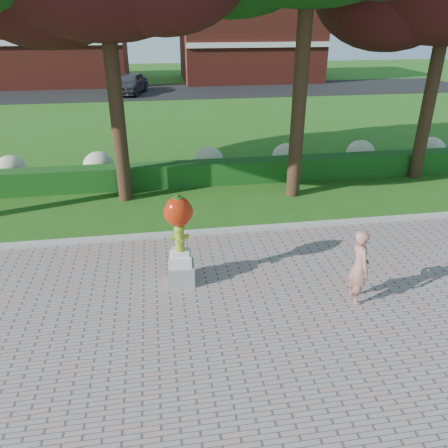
# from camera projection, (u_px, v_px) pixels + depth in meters

# --- Properties ---
(ground) EXTENTS (100.00, 100.00, 0.00)m
(ground) POSITION_uv_depth(u_px,v_px,m) (210.00, 299.00, 9.25)
(ground) COLOR #2B5615
(ground) RESTS_ON ground
(curb) EXTENTS (40.00, 0.18, 0.15)m
(curb) POSITION_uv_depth(u_px,v_px,m) (196.00, 233.00, 11.89)
(curb) COLOR #ADADA5
(curb) RESTS_ON ground
(lawn_hedge) EXTENTS (24.00, 0.70, 0.80)m
(lawn_hedge) POSITION_uv_depth(u_px,v_px,m) (184.00, 174.00, 15.31)
(lawn_hedge) COLOR #154814
(lawn_hedge) RESTS_ON ground
(hydrangea_row) EXTENTS (20.10, 1.10, 0.99)m
(hydrangea_row) POSITION_uv_depth(u_px,v_px,m) (197.00, 161.00, 16.21)
(hydrangea_row) COLOR beige
(hydrangea_row) RESTS_ON ground
(street) EXTENTS (50.00, 8.00, 0.02)m
(street) POSITION_uv_depth(u_px,v_px,m) (164.00, 91.00, 34.16)
(street) COLOR black
(street) RESTS_ON ground
(building_left) EXTENTS (14.00, 8.00, 7.00)m
(building_left) POSITION_uv_depth(u_px,v_px,m) (39.00, 40.00, 36.57)
(building_left) COLOR maroon
(building_left) RESTS_ON ground
(building_right) EXTENTS (12.00, 8.00, 6.40)m
(building_right) POSITION_uv_depth(u_px,v_px,m) (249.00, 42.00, 39.24)
(building_right) COLOR maroon
(building_right) RESTS_ON ground
(hydrant_sculpture) EXTENTS (0.62, 0.60, 2.11)m
(hydrant_sculpture) POSITION_uv_depth(u_px,v_px,m) (180.00, 238.00, 9.31)
(hydrant_sculpture) COLOR gray
(hydrant_sculpture) RESTS_ON walkway
(woman) EXTENTS (0.40, 0.60, 1.62)m
(woman) POSITION_uv_depth(u_px,v_px,m) (359.00, 267.00, 8.83)
(woman) COLOR #AD7163
(woman) RESTS_ON walkway
(parked_car) EXTENTS (2.85, 4.78, 1.52)m
(parked_car) POSITION_uv_depth(u_px,v_px,m) (130.00, 83.00, 32.82)
(parked_car) COLOR #38393F
(parked_car) RESTS_ON street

